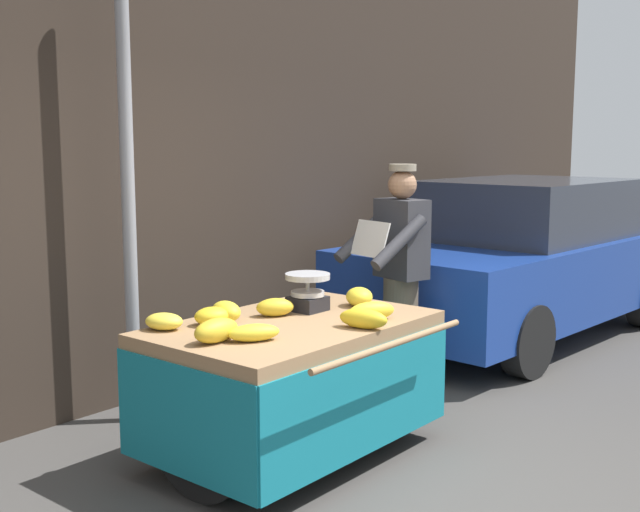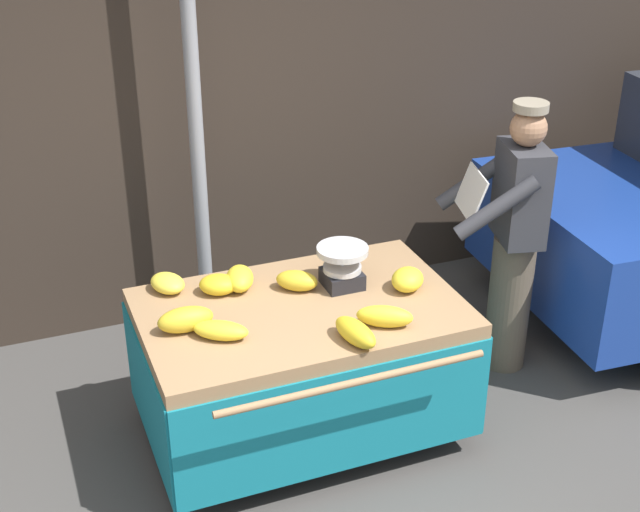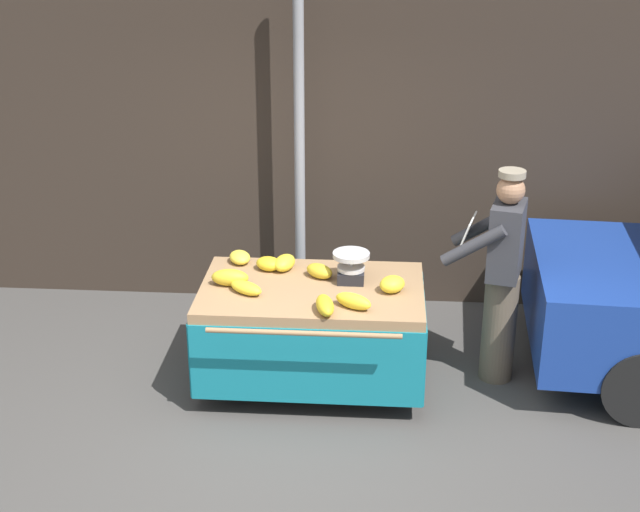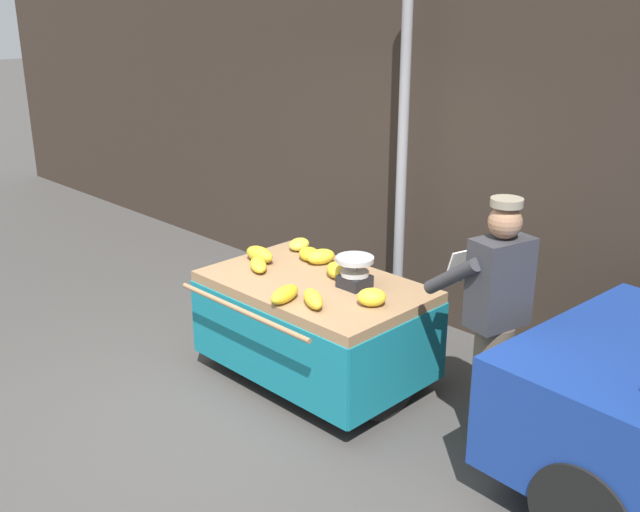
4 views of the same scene
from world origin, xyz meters
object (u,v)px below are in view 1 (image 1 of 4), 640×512
Objects in this scene: banana_bunch_4 at (226,311)px; banana_bunch_7 at (363,319)px; parked_car at (520,259)px; vendor_person at (399,278)px; banana_bunch_8 at (216,330)px; banana_bunch_0 at (164,321)px; banana_bunch_3 at (212,316)px; banana_bunch_2 at (372,311)px; banana_cart at (292,358)px; banana_bunch_1 at (359,297)px; weighing_scale at (308,292)px; street_pole at (128,187)px; banana_bunch_5 at (254,333)px; banana_bunch_6 at (275,307)px.

banana_bunch_7 is (0.37, -0.73, -0.00)m from banana_bunch_4.
banana_bunch_7 is 0.07× the size of parked_car.
vendor_person is (1.67, -0.10, -0.02)m from banana_bunch_4.
banana_bunch_8 is 4.34m from parked_car.
banana_bunch_0 is at bearing 89.10° from banana_bunch_8.
banana_bunch_2 is at bearing -42.62° from banana_bunch_3.
banana_cart is 5.94× the size of banana_bunch_2.
banana_bunch_0 is 0.28m from banana_bunch_3.
banana_bunch_1 is at bearing 47.15° from banana_bunch_2.
banana_bunch_2 is (0.32, -0.34, 0.28)m from banana_cart.
banana_cart is 6.07× the size of weighing_scale.
banana_bunch_2 is 1.23m from vendor_person.
banana_bunch_3 is (-0.65, 0.17, -0.06)m from weighing_scale.
banana_bunch_8 reaches higher than banana_bunch_1.
banana_bunch_3 is (0.25, -0.12, 0.01)m from banana_bunch_0.
banana_bunch_8 is at bearing 151.24° from banana_bunch_7.
banana_bunch_2 is 3.45m from parked_car.
banana_bunch_0 is 1.20m from banana_bunch_2.
parked_car is (4.07, 0.04, -0.13)m from banana_bunch_3.
vendor_person is at bearing -32.47° from street_pole.
banana_bunch_5 is at bearing 155.56° from banana_bunch_7.
street_pole is 11.09× the size of banana_bunch_2.
vendor_person is at bearing -176.96° from parked_car.
banana_bunch_7 is (0.33, -1.67, -0.70)m from street_pole.
street_pole is at bearing 147.53° from vendor_person.
banana_bunch_5 is (-0.80, 0.19, -0.01)m from banana_bunch_2.
banana_bunch_2 is at bearing -61.43° from banana_bunch_6.
banana_bunch_4 is at bearing 128.02° from banana_cart.
banana_bunch_0 is at bearing -116.03° from street_pole.
banana_bunch_3 is 0.42m from banana_bunch_6.
banana_bunch_2 is at bearing -13.24° from banana_bunch_5.
banana_bunch_1 is at bearing -173.22° from parked_car.
parked_car is (3.38, 0.67, -0.14)m from banana_bunch_2.
banana_bunch_3 is 0.87m from banana_bunch_7.
banana_bunch_7 reaches higher than banana_bunch_5.
banana_bunch_5 is 1.21× the size of banana_bunch_6.
banana_bunch_3 is (-0.36, 0.29, 0.28)m from banana_cart.
parked_car is at bearing 4.55° from banana_bunch_8.
banana_bunch_3 reaches higher than banana_bunch_5.
banana_bunch_0 is 1.12m from banana_bunch_7.
banana_cart is at bearing -171.68° from vendor_person.
banana_cart is 0.67m from banana_bunch_1.
banana_bunch_6 is at bearing 158.64° from banana_bunch_1.
banana_bunch_8 is (-0.94, 0.32, 0.01)m from banana_bunch_2.
parked_car reaches higher than banana_bunch_3.
banana_bunch_1 is 0.05× the size of parked_car.
street_pole is 1.30m from banana_bunch_6.
banana_cart is (0.20, -1.25, -0.98)m from street_pole.
weighing_scale is 0.95m from banana_bunch_0.
banana_bunch_5 is (-0.27, -1.40, -0.71)m from street_pole.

